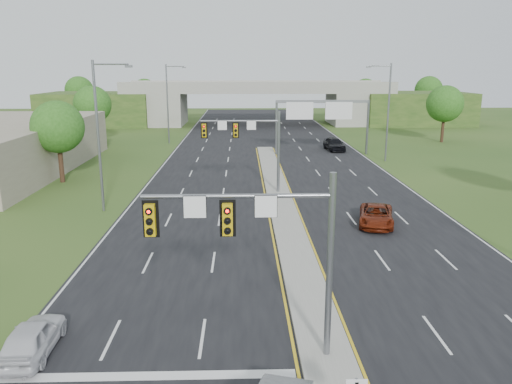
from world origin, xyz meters
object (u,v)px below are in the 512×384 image
object	(u,v)px
car_white	(32,338)
car_far_a	(376,215)
signal_mast_far	(252,139)
sign_gantry	(321,112)
car_far_c	(334,144)
signal_mast_near	(266,238)
overpass	(258,105)

from	to	relation	value
car_white	car_far_a	bearing A→B (deg)	-139.33
signal_mast_far	sign_gantry	bearing A→B (deg)	65.89
signal_mast_far	car_far_c	xyz separation A→B (m)	(11.24, 22.95, -3.85)
car_white	car_far_c	distance (m)	51.35
signal_mast_near	overpass	xyz separation A→B (m)	(2.26, 80.07, -1.17)
sign_gantry	car_far_a	size ratio (longest dim) A/B	2.42
signal_mast_near	signal_mast_far	xyz separation A→B (m)	(0.00, 25.00, 0.00)
car_white	car_far_a	distance (m)	22.91
signal_mast_far	signal_mast_near	bearing A→B (deg)	-90.00
signal_mast_near	car_far_c	distance (m)	49.40
car_far_c	sign_gantry	bearing A→B (deg)	-133.41
sign_gantry	car_white	bearing A→B (deg)	-111.64
signal_mast_near	car_far_a	distance (m)	18.48
sign_gantry	car_white	distance (m)	47.96
car_far_c	signal_mast_far	bearing A→B (deg)	-121.75
sign_gantry	car_far_c	distance (m)	5.75
signal_mast_far	car_far_c	size ratio (longest dim) A/B	1.40
overpass	car_white	distance (m)	80.26
overpass	car_far_c	distance (m)	33.46
car_white	sign_gantry	bearing A→B (deg)	-113.19
signal_mast_near	overpass	bearing A→B (deg)	88.38
car_white	signal_mast_far	bearing A→B (deg)	-111.10
signal_mast_near	sign_gantry	size ratio (longest dim) A/B	0.60
car_far_a	car_white	bearing A→B (deg)	-123.64
sign_gantry	overpass	size ratio (longest dim) A/B	0.14
overpass	signal_mast_near	bearing A→B (deg)	-91.62
car_far_a	car_far_c	xyz separation A→B (m)	(2.93, 31.94, 0.19)
car_far_a	signal_mast_far	bearing A→B (deg)	146.88
sign_gantry	car_far_c	xyz separation A→B (m)	(2.29, 2.96, -4.37)
overpass	car_white	bearing A→B (deg)	-97.83
signal_mast_near	overpass	size ratio (longest dim) A/B	0.09
overpass	signal_mast_far	bearing A→B (deg)	-92.35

